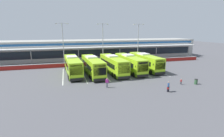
{
  "coord_description": "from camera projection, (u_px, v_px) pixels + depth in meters",
  "views": [
    {
      "loc": [
        -9.68,
        -28.73,
        9.17
      ],
      "look_at": [
        -0.83,
        3.0,
        1.6
      ],
      "focal_mm": 26.79,
      "sensor_mm": 36.0,
      "label": 1
    }
  ],
  "objects": [
    {
      "name": "bay_stripe_mid_east",
      "position": [
        138.0,
        71.0,
        38.84
      ],
      "size": [
        0.14,
        13.0,
        0.01
      ],
      "primitive_type": "cube",
      "color": "silver",
      "rests_on": "ground"
    },
    {
      "name": "bay_stripe_mid_west",
      "position": [
        103.0,
        73.0,
        36.64
      ],
      "size": [
        0.14,
        13.0,
        0.01
      ],
      "primitive_type": "cube",
      "color": "silver",
      "rests_on": "ground"
    },
    {
      "name": "coach_bus_left_centre",
      "position": [
        93.0,
        66.0,
        35.03
      ],
      "size": [
        3.52,
        12.28,
        3.78
      ],
      "color": "#9ED11E",
      "rests_on": "ground"
    },
    {
      "name": "coach_bus_right_centre",
      "position": [
        130.0,
        64.0,
        37.64
      ],
      "size": [
        3.52,
        12.28,
        3.78
      ],
      "color": "#9ED11E",
      "rests_on": "ground"
    },
    {
      "name": "ground_plane",
      "position": [
        120.0,
        80.0,
        31.56
      ],
      "size": [
        200.0,
        200.0,
        0.0
      ],
      "primitive_type": "plane",
      "color": "#4C4C51"
    },
    {
      "name": "lamp_post_west",
      "position": [
        63.0,
        42.0,
        42.52
      ],
      "size": [
        3.24,
        0.28,
        11.0
      ],
      "color": "#9E9EA3",
      "rests_on": "ground"
    },
    {
      "name": "bay_stripe_west",
      "position": [
        84.0,
        74.0,
        35.54
      ],
      "size": [
        0.14,
        13.0,
        0.01
      ],
      "primitive_type": "cube",
      "color": "silver",
      "rests_on": "ground"
    },
    {
      "name": "lamp_post_centre",
      "position": [
        103.0,
        41.0,
        45.65
      ],
      "size": [
        3.24,
        0.28,
        11.0
      ],
      "color": "#9E9EA3",
      "rests_on": "ground"
    },
    {
      "name": "bay_stripe_far_west",
      "position": [
        63.0,
        76.0,
        34.45
      ],
      "size": [
        0.14,
        13.0,
        0.01
      ],
      "primitive_type": "cube",
      "color": "silver",
      "rests_on": "ground"
    },
    {
      "name": "litter_bin",
      "position": [
        196.0,
        82.0,
        28.94
      ],
      "size": [
        0.54,
        0.54,
        0.93
      ],
      "color": "#2D5133",
      "rests_on": "ground"
    },
    {
      "name": "pedestrian_with_handbag",
      "position": [
        168.0,
        86.0,
        25.28
      ],
      "size": [
        0.57,
        0.56,
        1.62
      ],
      "color": "black",
      "rests_on": "ground"
    },
    {
      "name": "lamp_post_east",
      "position": [
        138.0,
        40.0,
        48.13
      ],
      "size": [
        3.24,
        0.28,
        11.0
      ],
      "color": "#9E9EA3",
      "rests_on": "ground"
    },
    {
      "name": "coach_bus_centre",
      "position": [
        113.0,
        65.0,
        36.39
      ],
      "size": [
        3.52,
        12.28,
        3.78
      ],
      "color": "#9ED11E",
      "rests_on": "ground"
    },
    {
      "name": "coach_bus_rightmost",
      "position": [
        145.0,
        62.0,
        39.49
      ],
      "size": [
        3.52,
        12.28,
        3.78
      ],
      "color": "#9ED11E",
      "rests_on": "ground"
    },
    {
      "name": "bay_stripe_east",
      "position": [
        154.0,
        69.0,
        39.94
      ],
      "size": [
        0.14,
        13.0,
        0.01
      ],
      "primitive_type": "cube",
      "color": "silver",
      "rests_on": "ground"
    },
    {
      "name": "pedestrian_child",
      "position": [
        181.0,
        81.0,
        28.79
      ],
      "size": [
        0.31,
        0.26,
        1.0
      ],
      "color": "#33333D",
      "rests_on": "ground"
    },
    {
      "name": "coach_bus_leftmost",
      "position": [
        73.0,
        66.0,
        35.22
      ],
      "size": [
        3.52,
        12.28,
        3.78
      ],
      "color": "#9ED11E",
      "rests_on": "ground"
    },
    {
      "name": "pedestrian_in_dark_coat",
      "position": [
        107.0,
        82.0,
        27.14
      ],
      "size": [
        0.53,
        0.38,
        1.62
      ],
      "color": "slate",
      "rests_on": "ground"
    },
    {
      "name": "bay_stripe_centre",
      "position": [
        121.0,
        72.0,
        37.74
      ],
      "size": [
        0.14,
        13.0,
        0.01
      ],
      "primitive_type": "cube",
      "color": "silver",
      "rests_on": "ground"
    },
    {
      "name": "red_barrier_wall",
      "position": [
        104.0,
        63.0,
        45.05
      ],
      "size": [
        60.0,
        0.4,
        1.1
      ],
      "color": "maroon",
      "rests_on": "ground"
    },
    {
      "name": "terminal_building",
      "position": [
        95.0,
        49.0,
        56.15
      ],
      "size": [
        70.0,
        13.0,
        6.0
      ],
      "color": "#B7B7B2",
      "rests_on": "ground"
    }
  ]
}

